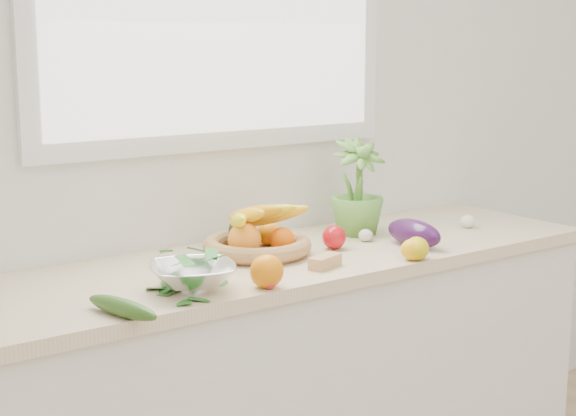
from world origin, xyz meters
TOP-DOWN VIEW (x-y plane):
  - back_wall at (0.00, 2.25)m, footprint 4.50×0.02m
  - counter_cabinet at (0.00, 1.95)m, footprint 2.20×0.58m
  - countertop at (0.00, 1.95)m, footprint 2.24×0.62m
  - orange_loose at (-0.20, 1.69)m, footprint 0.10×0.10m
  - lemon_a at (-0.20, 1.69)m, footprint 0.09×0.10m
  - lemon_b at (0.34, 1.67)m, footprint 0.11×0.11m
  - lemon_c at (0.33, 1.67)m, footprint 0.11×0.10m
  - apple at (0.22, 1.92)m, footprint 0.09×0.09m
  - ginger at (0.06, 1.76)m, footprint 0.12×0.08m
  - garlic_a at (0.55, 1.94)m, footprint 0.06×0.06m
  - garlic_b at (0.38, 1.95)m, footprint 0.06×0.06m
  - garlic_c at (0.81, 1.90)m, footprint 0.06×0.06m
  - eggplant at (0.45, 1.80)m, footprint 0.09×0.22m
  - cucumber at (-0.62, 1.68)m, footprint 0.10×0.25m
  - radish at (-0.20, 1.67)m, footprint 0.04×0.04m
  - potted_herb at (0.43, 2.05)m, footprint 0.20×0.20m
  - fruit_basket at (-0.02, 2.00)m, footprint 0.40×0.40m
  - colander_with_spinach at (-0.37, 1.77)m, footprint 0.29×0.29m

SIDE VIEW (x-z plane):
  - counter_cabinet at x=0.00m, z-range 0.00..0.86m
  - countertop at x=0.00m, z-range 0.86..0.90m
  - radish at x=-0.20m, z-range 0.90..0.93m
  - ginger at x=0.06m, z-range 0.90..0.94m
  - garlic_b at x=0.38m, z-range 0.90..0.94m
  - cucumber at x=-0.62m, z-range 0.90..0.94m
  - garlic_c at x=0.81m, z-range 0.90..0.95m
  - garlic_a at x=0.55m, z-range 0.90..0.95m
  - lemon_a at x=-0.20m, z-range 0.90..0.96m
  - lemon_c at x=0.33m, z-range 0.90..0.97m
  - lemon_b at x=0.34m, z-range 0.90..0.97m
  - apple at x=0.22m, z-range 0.90..0.98m
  - eggplant at x=0.45m, z-range 0.90..0.99m
  - orange_loose at x=-0.20m, z-range 0.90..0.99m
  - fruit_basket at x=-0.02m, z-range 0.86..1.04m
  - colander_with_spinach at x=-0.37m, z-range 0.90..1.02m
  - potted_herb at x=0.43m, z-range 0.89..1.22m
  - back_wall at x=0.00m, z-range 0.00..2.70m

